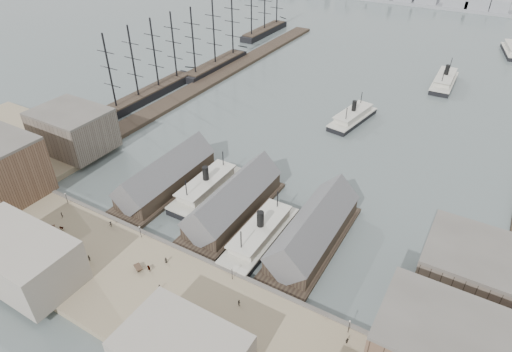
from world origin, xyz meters
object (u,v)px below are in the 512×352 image
Objects in this scene: horse_cart_left at (59,228)px; horse_cart_center at (145,268)px; horse_cart_right at (172,309)px; ferry_docked_west at (207,187)px.

horse_cart_center is (31.50, 0.97, 0.05)m from horse_cart_left.
horse_cart_right is at bearing -89.19° from horse_cart_center.
ferry_docked_west reaches higher than horse_cart_center.
horse_cart_center is at bearing -78.32° from ferry_docked_west.
ferry_docked_west is at bearing 6.85° from horse_cart_left.
horse_cart_center reaches higher than horse_cart_right.
ferry_docked_west is 6.87× the size of horse_cart_left.
ferry_docked_west is 48.07m from horse_cart_right.
horse_cart_center is at bearing 71.99° from horse_cart_right.
ferry_docked_west is 44.54m from horse_cart_left.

